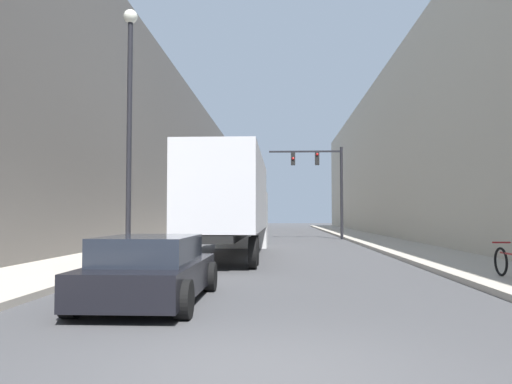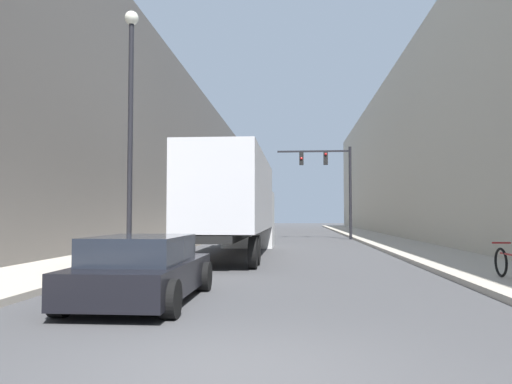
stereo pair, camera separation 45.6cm
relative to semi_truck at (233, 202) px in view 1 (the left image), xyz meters
The scene contains 10 objects.
ground_plane 15.94m from the semi_truck, 83.50° to the right, with size 200.00×200.00×0.00m, color #424244.
sidewalk_right 16.56m from the semi_truck, 60.69° to the left, with size 3.24×80.00×0.15m.
sidewalk_left 15.16m from the semi_truck, 107.33° to the left, with size 3.24×80.00×0.15m.
building_right 19.54m from the semi_truck, 48.52° to the left, with size 6.00×80.00×12.59m.
building_left 17.50m from the semi_truck, 122.40° to the left, with size 6.00×80.00×13.08m.
semi_truck is the anchor object (origin of this frame).
sedan_car 11.62m from the semi_truck, 92.33° to the right, with size 2.09×4.28×1.27m.
traffic_signal_gantry 15.15m from the semi_truck, 70.04° to the left, with size 5.17×0.35×6.46m.
street_lamp 6.99m from the semi_truck, 115.02° to the right, with size 0.44×0.44×8.14m.
parked_bicycle 11.63m from the semi_truck, 49.27° to the right, with size 0.44×1.83×0.86m.
Camera 1 is at (0.22, -5.28, 1.67)m, focal length 35.00 mm.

